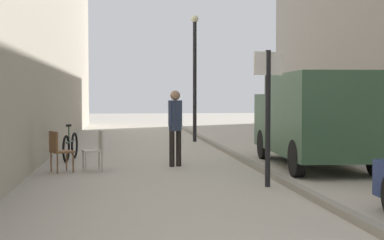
{
  "coord_description": "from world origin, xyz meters",
  "views": [
    {
      "loc": [
        -1.6,
        -2.67,
        1.74
      ],
      "look_at": [
        0.42,
        13.26,
        1.04
      ],
      "focal_mm": 52.02,
      "sensor_mm": 36.0,
      "label": 1
    }
  ],
  "objects_px": {
    "bicycle_leaning": "(70,146)",
    "cafe_chair_near_window": "(58,149)",
    "street_sign_post": "(268,106)",
    "cafe_chair_by_doorway": "(96,147)",
    "lamp_post": "(195,70)",
    "pedestrian_main_foreground": "(175,123)",
    "delivery_van": "(314,117)"
  },
  "relations": [
    {
      "from": "street_sign_post",
      "to": "delivery_van",
      "type": "bearing_deg",
      "value": -138.7
    },
    {
      "from": "street_sign_post",
      "to": "cafe_chair_by_doorway",
      "type": "distance_m",
      "value": 4.39
    },
    {
      "from": "pedestrian_main_foreground",
      "to": "cafe_chair_by_doorway",
      "type": "distance_m",
      "value": 2.05
    },
    {
      "from": "street_sign_post",
      "to": "lamp_post",
      "type": "xyz_separation_m",
      "value": [
        -0.02,
        10.5,
        1.18
      ]
    },
    {
      "from": "street_sign_post",
      "to": "cafe_chair_by_doorway",
      "type": "xyz_separation_m",
      "value": [
        -3.35,
        2.66,
        -1.0
      ]
    },
    {
      "from": "cafe_chair_near_window",
      "to": "cafe_chair_by_doorway",
      "type": "bearing_deg",
      "value": 72.35
    },
    {
      "from": "cafe_chair_by_doorway",
      "to": "pedestrian_main_foreground",
      "type": "bearing_deg",
      "value": -84.86
    },
    {
      "from": "pedestrian_main_foreground",
      "to": "delivery_van",
      "type": "distance_m",
      "value": 3.41
    },
    {
      "from": "lamp_post",
      "to": "cafe_chair_by_doorway",
      "type": "height_order",
      "value": "lamp_post"
    },
    {
      "from": "cafe_chair_by_doorway",
      "to": "lamp_post",
      "type": "bearing_deg",
      "value": -35.37
    },
    {
      "from": "cafe_chair_by_doorway",
      "to": "street_sign_post",
      "type": "bearing_deg",
      "value": -140.85
    },
    {
      "from": "cafe_chair_near_window",
      "to": "street_sign_post",
      "type": "bearing_deg",
      "value": 30.53
    },
    {
      "from": "lamp_post",
      "to": "pedestrian_main_foreground",
      "type": "bearing_deg",
      "value": -101.21
    },
    {
      "from": "cafe_chair_near_window",
      "to": "lamp_post",
      "type": "bearing_deg",
      "value": 123.86
    },
    {
      "from": "pedestrian_main_foreground",
      "to": "bicycle_leaning",
      "type": "bearing_deg",
      "value": 125.99
    },
    {
      "from": "street_sign_post",
      "to": "cafe_chair_near_window",
      "type": "bearing_deg",
      "value": -45.06
    },
    {
      "from": "cafe_chair_near_window",
      "to": "delivery_van",
      "type": "bearing_deg",
      "value": 64.11
    },
    {
      "from": "bicycle_leaning",
      "to": "cafe_chair_by_doorway",
      "type": "relative_size",
      "value": 1.88
    },
    {
      "from": "delivery_van",
      "to": "cafe_chair_near_window",
      "type": "distance_m",
      "value": 6.14
    },
    {
      "from": "pedestrian_main_foreground",
      "to": "cafe_chair_by_doorway",
      "type": "height_order",
      "value": "pedestrian_main_foreground"
    },
    {
      "from": "street_sign_post",
      "to": "lamp_post",
      "type": "bearing_deg",
      "value": -104.13
    },
    {
      "from": "cafe_chair_by_doorway",
      "to": "cafe_chair_near_window",
      "type": "bearing_deg",
      "value": 88.63
    },
    {
      "from": "cafe_chair_near_window",
      "to": "cafe_chair_by_doorway",
      "type": "relative_size",
      "value": 1.0
    },
    {
      "from": "pedestrian_main_foreground",
      "to": "bicycle_leaning",
      "type": "height_order",
      "value": "pedestrian_main_foreground"
    },
    {
      "from": "delivery_van",
      "to": "cafe_chair_by_doorway",
      "type": "xyz_separation_m",
      "value": [
        -5.26,
        -0.13,
        -0.67
      ]
    },
    {
      "from": "street_sign_post",
      "to": "bicycle_leaning",
      "type": "relative_size",
      "value": 1.47
    },
    {
      "from": "bicycle_leaning",
      "to": "cafe_chair_near_window",
      "type": "height_order",
      "value": "bicycle_leaning"
    },
    {
      "from": "bicycle_leaning",
      "to": "cafe_chair_near_window",
      "type": "xyz_separation_m",
      "value": [
        -0.05,
        -2.4,
        0.17
      ]
    },
    {
      "from": "pedestrian_main_foreground",
      "to": "bicycle_leaning",
      "type": "relative_size",
      "value": 1.06
    },
    {
      "from": "cafe_chair_by_doorway",
      "to": "bicycle_leaning",
      "type": "bearing_deg",
      "value": 6.98
    },
    {
      "from": "lamp_post",
      "to": "bicycle_leaning",
      "type": "bearing_deg",
      "value": -126.26
    },
    {
      "from": "pedestrian_main_foreground",
      "to": "lamp_post",
      "type": "height_order",
      "value": "lamp_post"
    }
  ]
}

